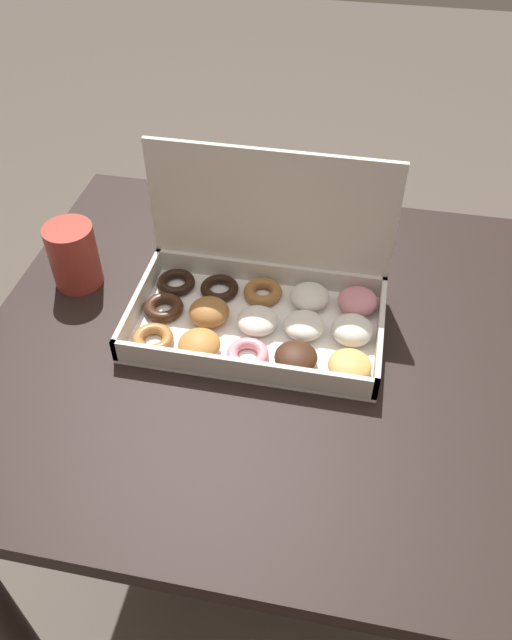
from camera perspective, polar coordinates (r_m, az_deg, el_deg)
ground_plane at (r=1.58m, az=1.56°, el=-20.70°), size 8.00×8.00×0.00m
dining_table at (r=1.05m, az=2.21°, el=-6.31°), size 0.92×0.79×0.74m
donut_box at (r=0.96m, az=0.86°, el=1.89°), size 0.39×0.23×0.25m
coffee_mug at (r=1.06m, az=-16.35°, el=5.75°), size 0.08×0.08×0.11m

